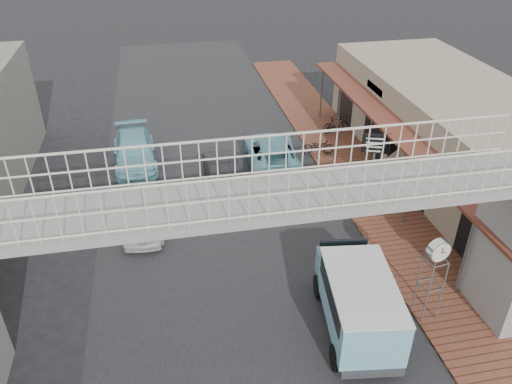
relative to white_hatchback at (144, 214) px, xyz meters
name	(u,v)px	position (x,y,z in m)	size (l,w,h in m)	color
ground	(237,261)	(3.18, -2.78, -0.64)	(120.00, 120.00, 0.00)	black
road_strip	(237,261)	(3.18, -2.78, -0.63)	(10.00, 60.00, 0.01)	black
sidewalk	(374,198)	(9.68, 0.22, -0.59)	(3.00, 40.00, 0.10)	brown
shophouse_row	(465,138)	(14.15, 1.22, 1.37)	(7.20, 18.00, 4.00)	gray
footbridge	(259,263)	(3.18, -6.78, 2.54)	(16.40, 2.40, 6.34)	gray
white_hatchback	(144,214)	(0.00, 0.00, 0.00)	(1.51, 3.75, 1.28)	silver
dark_sedan	(223,174)	(3.47, 2.51, 0.00)	(1.36, 3.89, 1.28)	black
angkot_curb	(272,154)	(6.00, 3.92, 0.07)	(2.36, 5.13, 1.43)	#6DB2BD
angkot_far	(134,151)	(-0.43, 5.56, 0.04)	(1.92, 4.71, 1.37)	#73BEC9
angkot_van	(358,297)	(6.17, -6.67, 0.67)	(2.42, 4.41, 2.06)	black
motorcycle_near	(318,146)	(8.53, 4.63, -0.13)	(0.54, 1.56, 0.82)	black
motorcycle_far	(336,125)	(10.22, 6.89, -0.08)	(0.43, 1.53, 0.92)	black
street_clock	(438,254)	(8.48, -6.60, 1.85)	(0.73, 0.63, 2.88)	#59595B
arrow_sign	(393,146)	(10.30, 0.39, 1.79)	(1.74, 1.17, 2.88)	#59595B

